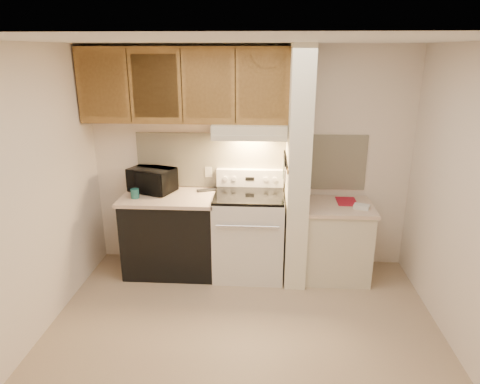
{
  "coord_description": "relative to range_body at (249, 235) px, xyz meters",
  "views": [
    {
      "loc": [
        0.18,
        -3.23,
        2.43
      ],
      "look_at": [
        -0.07,
        0.75,
        1.11
      ],
      "focal_mm": 32.0,
      "sensor_mm": 36.0,
      "label": 1
    }
  ],
  "objects": [
    {
      "name": "cab_door_a",
      "position": [
        -1.51,
        0.01,
        1.62
      ],
      "size": [
        0.46,
        0.01,
        0.63
      ],
      "primitive_type": "cube",
      "color": "olive",
      "rests_on": "upper_cabinets"
    },
    {
      "name": "oven_mitt",
      "position": [
        0.38,
        0.17,
        0.74
      ],
      "size": [
        0.03,
        0.09,
        0.22
      ],
      "primitive_type": "cube",
      "color": "gray",
      "rests_on": "partition_pillar"
    },
    {
      "name": "wall_back",
      "position": [
        0.0,
        0.34,
        0.79
      ],
      "size": [
        3.6,
        2.5,
        0.02
      ],
      "primitive_type": "cube",
      "rotation": [
        1.57,
        0.0,
        0.0
      ],
      "color": "#F3E2CF",
      "rests_on": "floor"
    },
    {
      "name": "floor",
      "position": [
        0.0,
        -1.16,
        -0.46
      ],
      "size": [
        3.6,
        3.6,
        0.0
      ],
      "primitive_type": "plane",
      "color": "tan",
      "rests_on": "ground"
    },
    {
      "name": "knife_handle_b",
      "position": [
        0.38,
        -0.14,
        0.91
      ],
      "size": [
        0.02,
        0.02,
        0.1
      ],
      "primitive_type": "cylinder",
      "color": "black",
      "rests_on": "knife_strip"
    },
    {
      "name": "range_knob_left_inner",
      "position": [
        -0.18,
        0.24,
        0.59
      ],
      "size": [
        0.05,
        0.02,
        0.05
      ],
      "primitive_type": "cylinder",
      "rotation": [
        1.57,
        0.0,
        0.0
      ],
      "color": "silver",
      "rests_on": "range_backguard"
    },
    {
      "name": "cab_gap_a",
      "position": [
        -1.23,
        0.01,
        1.62
      ],
      "size": [
        0.01,
        0.01,
        0.73
      ],
      "primitive_type": "cube",
      "color": "black",
      "rests_on": "upper_cabinets"
    },
    {
      "name": "knife_blade_c",
      "position": [
        0.38,
        -0.06,
        0.74
      ],
      "size": [
        0.01,
        0.04,
        0.2
      ],
      "primitive_type": "cube",
      "color": "silver",
      "rests_on": "knife_strip"
    },
    {
      "name": "hood_lip",
      "position": [
        0.0,
        -0.08,
        1.12
      ],
      "size": [
        0.78,
        0.04,
        0.06
      ],
      "primitive_type": "cube",
      "color": "beige",
      "rests_on": "range_hood"
    },
    {
      "name": "cab_door_c",
      "position": [
        -0.42,
        0.01,
        1.62
      ],
      "size": [
        0.46,
        0.01,
        0.63
      ],
      "primitive_type": "cube",
      "color": "olive",
      "rests_on": "upper_cabinets"
    },
    {
      "name": "ceiling",
      "position": [
        0.0,
        -1.16,
        2.04
      ],
      "size": [
        3.6,
        3.6,
        0.0
      ],
      "primitive_type": "plane",
      "rotation": [
        3.14,
        0.0,
        0.0
      ],
      "color": "white",
      "rests_on": "wall_back"
    },
    {
      "name": "knife_handle_d",
      "position": [
        0.38,
        0.01,
        0.91
      ],
      "size": [
        0.02,
        0.02,
        0.1
      ],
      "primitive_type": "cylinder",
      "color": "black",
      "rests_on": "knife_strip"
    },
    {
      "name": "range_display",
      "position": [
        0.0,
        0.24,
        0.59
      ],
      "size": [
        0.1,
        0.01,
        0.04
      ],
      "primitive_type": "cube",
      "color": "black",
      "rests_on": "range_backguard"
    },
    {
      "name": "spoon_rest",
      "position": [
        -0.48,
        0.21,
        0.46
      ],
      "size": [
        0.25,
        0.16,
        0.02
      ],
      "primitive_type": "cube",
      "rotation": [
        0.0,
        0.0,
        0.39
      ],
      "color": "black",
      "rests_on": "left_countertop"
    },
    {
      "name": "pillar_trim",
      "position": [
        0.39,
        -0.01,
        0.84
      ],
      "size": [
        0.01,
        0.7,
        0.04
      ],
      "primitive_type": "cube",
      "color": "olive",
      "rests_on": "partition_pillar"
    },
    {
      "name": "range_knob_right_outer",
      "position": [
        0.28,
        0.24,
        0.59
      ],
      "size": [
        0.05,
        0.02,
        0.05
      ],
      "primitive_type": "cylinder",
      "rotation": [
        1.57,
        0.0,
        0.0
      ],
      "color": "silver",
      "rests_on": "range_backguard"
    },
    {
      "name": "right_cab_base",
      "position": [
        0.97,
        -0.01,
        -0.06
      ],
      "size": [
        0.7,
        0.6,
        0.81
      ],
      "primitive_type": "cube",
      "color": "beige",
      "rests_on": "floor"
    },
    {
      "name": "wall_right",
      "position": [
        1.8,
        -1.16,
        0.79
      ],
      "size": [
        0.02,
        3.0,
        2.5
      ],
      "primitive_type": "cube",
      "color": "#F3E2CF",
      "rests_on": "floor"
    },
    {
      "name": "knife_handle_e",
      "position": [
        0.38,
        0.1,
        0.91
      ],
      "size": [
        0.02,
        0.02,
        0.1
      ],
      "primitive_type": "cylinder",
      "color": "black",
      "rests_on": "knife_strip"
    },
    {
      "name": "red_folder",
      "position": [
        1.07,
        0.09,
        0.39
      ],
      "size": [
        0.21,
        0.29,
        0.01
      ],
      "primitive_type": "cube",
      "rotation": [
        0.0,
        0.0,
        -0.01
      ],
      "color": "#A81528",
      "rests_on": "right_countertop"
    },
    {
      "name": "backsplash",
      "position": [
        0.0,
        0.33,
        0.78
      ],
      "size": [
        2.6,
        0.02,
        0.63
      ],
      "primitive_type": "cube",
      "color": "#F8EEC9",
      "rests_on": "wall_back"
    },
    {
      "name": "microwave",
      "position": [
        -1.1,
        0.15,
        0.58
      ],
      "size": [
        0.57,
        0.48,
        0.27
      ],
      "primitive_type": "imported",
      "rotation": [
        0.0,
        0.0,
        -0.36
      ],
      "color": "black",
      "rests_on": "left_countertop"
    },
    {
      "name": "knife_blade_d",
      "position": [
        0.38,
        0.01,
        0.76
      ],
      "size": [
        0.01,
        0.04,
        0.16
      ],
      "primitive_type": "cube",
      "color": "silver",
      "rests_on": "knife_strip"
    },
    {
      "name": "dishwasher_front",
      "position": [
        -0.88,
        0.01,
        -0.03
      ],
      "size": [
        1.0,
        0.63,
        0.87
      ],
      "primitive_type": "cube",
      "color": "black",
      "rests_on": "floor"
    },
    {
      "name": "range_knob_left_outer",
      "position": [
        -0.28,
        0.24,
        0.59
      ],
      "size": [
        0.05,
        0.02,
        0.05
      ],
      "primitive_type": "cylinder",
      "rotation": [
        1.57,
        0.0,
        0.0
      ],
      "color": "silver",
      "rests_on": "range_backguard"
    },
    {
      "name": "cab_door_d",
      "position": [
        0.13,
        0.01,
        1.62
      ],
      "size": [
        0.46,
        0.01,
        0.63
      ],
      "primitive_type": "cube",
      "color": "olive",
      "rests_on": "upper_cabinets"
    },
    {
      "name": "wall_left",
      "position": [
        -1.8,
        -1.16,
        0.79
      ],
      "size": [
        0.02,
        3.0,
        2.5
      ],
      "primitive_type": "cube",
      "color": "#F3E2CF",
      "rests_on": "floor"
    },
    {
      "name": "upper_cabinets",
      "position": [
        -0.69,
        0.17,
        1.62
      ],
      "size": [
        2.18,
        0.33,
        0.77
      ],
      "primitive_type": "cube",
      "color": "olive",
      "rests_on": "wall_back"
    },
    {
      "name": "range_knob_right_inner",
      "position": [
        0.18,
        0.24,
        0.59
      ],
      "size": [
        0.05,
        0.02,
        0.05
      ],
      "primitive_type": "cylinder",
      "rotation": [
        1.57,
        0.0,
        0.0
      ],
      "color": "silver",
      "rests_on": "range_backguard"
    },
    {
      "name": "knife_blade_b",
      "position": [
        0.38,
        -0.14,
        0.75
      ],
      "size": [
        0.01,
        0.04,
        0.18
      ],
      "primitive_type": "cube",
      "color": "silver",
      "rests_on": "knife_strip"
    },
    {
      "name": "knife_handle_c",
      "position": [
        0.38,
        -0.04,
        0.91
      ],
      "size": [
        0.02,
        0.02,
        0.1
      ],
      "primitive_type": "cylinder",
      "color": "black",
      "rests_on": "knife_strip"
    },
    {
      "name": "left_countertop",
      "position": [
        -0.88,
        0.01,
        0.43
      ],
      "size": [
        1.04,
        0.67,
        0.04
      ],
      "primitive_type": "cube",
      "color": "beige",
      "rests_on": "dishwasher_front"
    },
    {
      "name": "range_hood",
      "position": [
        0.0,
        0.12,
        1.17
      ],
      "size": [
        0.78,
        0.44,
        0.15
      ],
      "primitive_type": "cube",
      "color": "beige",
      "rests_on": "upper_cabinets"
    },
    {
      "name": "cab_gap_c",
      "position": [
        -0.14,
        0.01,
        1.62
      ],
      "size": [
        0.01,
        0.01,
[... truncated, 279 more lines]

